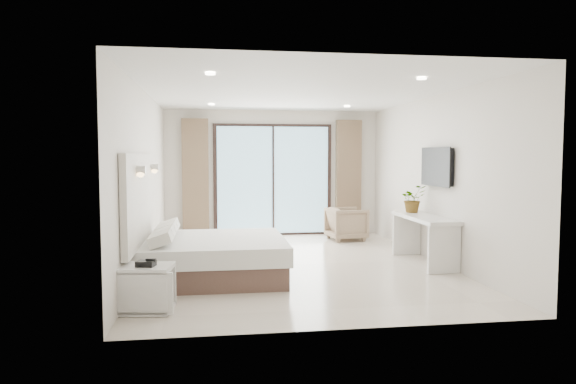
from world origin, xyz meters
The scene contains 8 objects.
ground centered at (0.00, 0.00, 0.00)m, with size 6.20×6.20×0.00m, color beige.
room_shell centered at (-0.20, 0.67, 1.58)m, with size 4.62×6.22×2.72m.
bed centered at (-1.31, -0.70, 0.29)m, with size 2.00×1.90×0.70m.
nightstand centered at (-2.02, -2.20, 0.26)m, with size 0.62×0.54×0.51m.
phone centered at (-2.02, -2.24, 0.54)m, with size 0.19×0.15×0.06m, color black.
console_desk centered at (2.04, -0.23, 0.56)m, with size 0.51×1.63×0.77m.
plant centered at (2.04, 0.25, 0.95)m, with size 0.42×0.46×0.36m, color #33662D.
armchair centered at (1.41, 2.20, 0.37)m, with size 0.71×0.67×0.73m, color #867B58.
Camera 1 is at (-1.27, -7.95, 1.72)m, focal length 32.00 mm.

